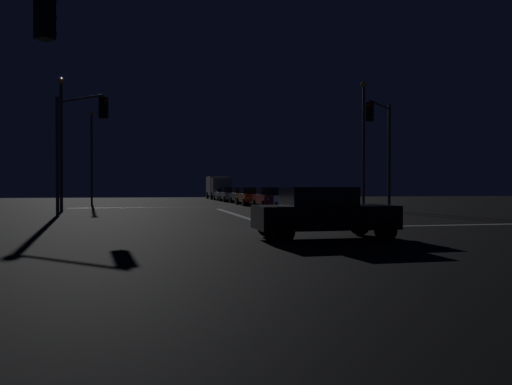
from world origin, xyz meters
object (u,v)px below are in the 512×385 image
Objects in this scene: sedan_red at (269,197)px; traffic_signal_ne at (382,137)px; sedan_blue at (296,200)px; sedan_silver at (230,194)px; streetlamp_right_near at (364,136)px; box_truck at (218,186)px; streetlamp_left_near at (61,134)px; streetlamp_left_far at (92,150)px; sedan_white at (223,194)px; sedan_gray at (242,195)px; traffic_signal_nw at (76,133)px; sedan_orange at (251,196)px; sedan_black_crossing at (323,213)px.

traffic_signal_ne is (4.57, -9.33, 3.77)m from sedan_red.
sedan_blue and sedan_silver have the same top height.
streetlamp_right_near reaches higher than traffic_signal_ne.
box_truck is 35.48m from streetlamp_left_near.
streetlamp_left_far is at bearing 126.63° from sedan_blue.
sedan_blue is 28.54m from sedan_white.
sedan_silver is at bearing 54.55° from streetlamp_left_near.
traffic_signal_ne is (4.88, -31.29, 3.77)m from sedan_white.
box_truck is at bearing 48.42° from streetlamp_left_far.
streetlamp_left_near is at bearing -135.77° from sedan_gray.
streetlamp_left_far reaches higher than streetlamp_left_near.
traffic_signal_nw is 0.69× the size of streetlamp_right_near.
sedan_gray and sedan_white have the same top height.
sedan_red is 1.00× the size of sedan_orange.
streetlamp_left_far reaches higher than sedan_silver.
sedan_orange is at bearing 31.52° from streetlamp_left_near.
streetlamp_right_near reaches higher than traffic_signal_nw.
traffic_signal_nw is at bearing 125.33° from sedan_black_crossing.
sedan_silver is at bearing 108.44° from streetlamp_right_near.
traffic_signal_nw is (-12.30, -31.36, 3.59)m from sedan_white.
sedan_gray is 24.10m from traffic_signal_nw.
box_truck is (0.08, 18.30, 0.91)m from sedan_gray.
streetlamp_left_near is at bearing -125.45° from sedan_silver.
traffic_signal_nw is at bearing -129.43° from sedan_orange.
streetlamp_left_far is at bearing -164.89° from sedan_silver.
sedan_red is 0.49× the size of streetlamp_left_far.
traffic_signal_ne is at bearing -81.14° from sedan_white.
streetlamp_left_far reaches higher than sedan_gray.
sedan_white is 0.68× the size of traffic_signal_nw.
sedan_gray is 0.49× the size of streetlamp_left_far.
streetlamp_left_near reaches higher than sedan_blue.
streetlamp_right_near is (6.36, -13.96, 4.53)m from sedan_gray.
streetlamp_left_near reaches higher than traffic_signal_ne.
sedan_blue is 1.00× the size of sedan_white.
streetlamp_left_far is (-14.08, 7.37, 4.34)m from sedan_orange.
sedan_white is 17.32m from streetlamp_left_far.
sedan_black_crossing is at bearing -94.18° from box_truck.
streetlamp_left_far reaches higher than sedan_black_crossing.
traffic_signal_nw is at bearing -179.76° from traffic_signal_ne.
sedan_red is 11.05m from traffic_signal_ne.
traffic_signal_nw is 0.96× the size of traffic_signal_ne.
streetlamp_right_near is 26.17m from streetlamp_left_far.
sedan_white is (-0.24, 11.10, 0.00)m from sedan_gray.
box_truck is 1.23× the size of traffic_signal_ne.
sedan_silver is 0.47× the size of streetlamp_right_near.
sedan_red and sedan_white have the same top height.
sedan_silver is at bearing -91.47° from box_truck.
sedan_gray is (0.26, 5.33, 0.00)m from sedan_orange.
sedan_blue is 15.82m from sedan_black_crossing.
streetlamp_right_near is (6.62, -8.63, 4.53)m from sedan_orange.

